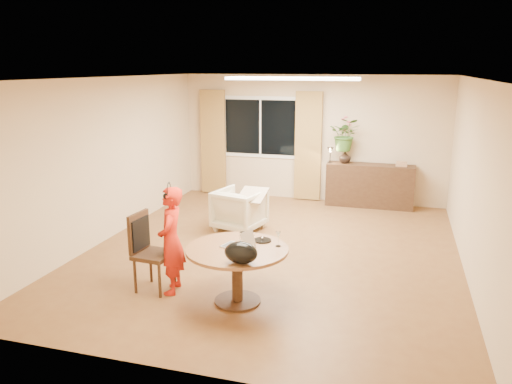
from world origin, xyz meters
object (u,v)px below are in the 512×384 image
(dining_chair, at_px, (154,253))
(armchair, at_px, (240,210))
(dining_table, at_px, (237,260))
(child, at_px, (171,240))
(sideboard, at_px, (370,186))

(dining_chair, bearing_deg, armchair, 88.92)
(dining_table, distance_m, armchair, 2.77)
(dining_chair, distance_m, armchair, 2.62)
(child, xyz_separation_m, sideboard, (2.11, 4.71, -0.25))
(dining_chair, height_order, sideboard, dining_chair)
(armchair, distance_m, sideboard, 2.96)
(dining_chair, bearing_deg, child, 10.25)
(dining_table, xyz_separation_m, armchair, (-0.83, 2.64, -0.19))
(child, distance_m, armchair, 2.60)
(child, height_order, armchair, child)
(child, relative_size, armchair, 1.73)
(sideboard, bearing_deg, dining_table, -104.53)
(dining_table, height_order, sideboard, sideboard)
(dining_table, bearing_deg, sideboard, 75.47)
(dining_table, distance_m, child, 0.89)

